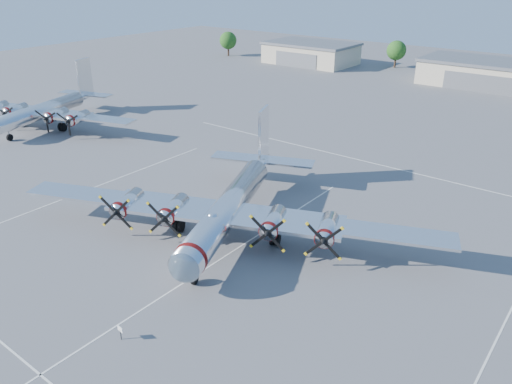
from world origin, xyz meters
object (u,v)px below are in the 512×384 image
Objects in this scene: main_bomber_b29 at (232,229)px; info_placard at (120,330)px; hangar_center at (492,74)px; tree_west at (396,50)px; bomber_west at (49,126)px; hangar_west at (311,53)px; tree_far_west at (228,40)px.

main_bomber_b29 reaches higher than info_placard.
info_placard is at bearing -89.18° from hangar_center.
tree_west is 84.99m from bomber_west.
hangar_west is 20.68× the size of info_placard.
bomber_west is (-48.47, -73.54, -2.71)m from hangar_center.
bomber_west is 31.30× the size of info_placard.
main_bomber_b29 is (22.21, -89.93, -4.22)m from tree_west.
bomber_west is (-3.47, -73.54, -2.71)m from hangar_west.
tree_far_west is 118.69m from info_placard.
hangar_center is 70.13m from tree_far_west.
info_placard is (1.41, -98.71, -1.94)m from hangar_center.
hangar_west is 21.61m from tree_west.
tree_west is at bearing 109.84° from info_placard.
hangar_west is 109.09m from info_placard.
main_bomber_b29 is at bearing -91.95° from hangar_center.
main_bomber_b29 is at bearing -27.18° from bomber_west.
tree_far_west is 0.19× the size of bomber_west.
tree_far_west is (-70.00, -3.96, 1.51)m from hangar_center.
hangar_west is at bearing 70.48° from bomber_west.
main_bomber_b29 is 37.43× the size of info_placard.
hangar_center reaches higher than bomber_west.
hangar_west is 92.18m from main_bomber_b29.
hangar_center is 0.84× the size of bomber_west.
tree_far_west reaches higher than main_bomber_b29.
hangar_west is at bearing 95.27° from main_bomber_b29.
hangar_center is at bearing -17.82° from tree_west.
tree_west is (20.00, 8.04, 1.51)m from hangar_west.
tree_west is 0.19× the size of bomber_west.
bomber_west is at bearing -123.39° from hangar_center.
tree_far_west is (-25.00, -3.96, 1.51)m from hangar_west.
main_bomber_b29 is at bearing 109.96° from info_placard.
hangar_west is at bearing 180.00° from hangar_center.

